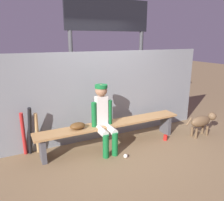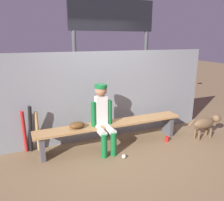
% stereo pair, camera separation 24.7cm
% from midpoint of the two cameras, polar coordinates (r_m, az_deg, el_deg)
% --- Properties ---
extents(ground_plane, '(30.00, 30.00, 0.00)m').
position_cam_midpoint_polar(ground_plane, '(4.53, 1.59, -11.35)').
color(ground_plane, brown).
extents(chainlink_fence, '(4.83, 0.03, 1.82)m').
position_cam_midpoint_polar(chainlink_fence, '(4.59, -0.60, 1.15)').
color(chainlink_fence, gray).
rests_on(chainlink_fence, ground_plane).
extents(dugout_bench, '(2.96, 0.36, 0.47)m').
position_cam_midpoint_polar(dugout_bench, '(4.37, 1.63, -6.92)').
color(dugout_bench, '#AD7F4C').
rests_on(dugout_bench, ground_plane).
extents(player_seated, '(0.41, 0.55, 1.25)m').
position_cam_midpoint_polar(player_seated, '(4.09, -0.52, -4.02)').
color(player_seated, silver).
rests_on(player_seated, ground_plane).
extents(baseball_glove, '(0.28, 0.20, 0.12)m').
position_cam_midpoint_polar(baseball_glove, '(4.09, -7.26, -6.29)').
color(baseball_glove, '#593819').
rests_on(baseball_glove, dugout_bench).
extents(bat_wood_tan, '(0.08, 0.19, 0.80)m').
position_cam_midpoint_polar(bat_wood_tan, '(4.32, -16.98, -7.59)').
color(bat_wood_tan, tan).
rests_on(bat_wood_tan, ground_plane).
extents(bat_aluminum_black, '(0.12, 0.27, 0.93)m').
position_cam_midpoint_polar(bat_aluminum_black, '(4.27, -18.61, -7.08)').
color(bat_aluminum_black, black).
rests_on(bat_aluminum_black, ground_plane).
extents(bat_aluminum_red, '(0.08, 0.17, 0.83)m').
position_cam_midpoint_polar(bat_aluminum_red, '(4.34, -20.03, -7.59)').
color(bat_aluminum_red, '#B22323').
rests_on(bat_aluminum_red, ground_plane).
extents(baseball, '(0.07, 0.07, 0.07)m').
position_cam_midpoint_polar(baseball, '(4.07, 4.85, -14.12)').
color(baseball, white).
rests_on(baseball, ground_plane).
extents(cup_on_ground, '(0.08, 0.08, 0.11)m').
position_cam_midpoint_polar(cup_on_ground, '(4.82, 15.30, -9.51)').
color(cup_on_ground, red).
rests_on(cup_on_ground, ground_plane).
extents(cup_on_bench, '(0.08, 0.08, 0.11)m').
position_cam_midpoint_polar(cup_on_bench, '(4.18, -2.95, -5.80)').
color(cup_on_bench, silver).
rests_on(cup_on_bench, dugout_bench).
extents(scoreboard, '(2.43, 0.27, 3.21)m').
position_cam_midpoint_polar(scoreboard, '(5.65, 2.14, 17.70)').
color(scoreboard, '#3F3F42').
rests_on(scoreboard, ground_plane).
extents(dog, '(0.84, 0.20, 0.49)m').
position_cam_midpoint_polar(dog, '(5.16, 24.22, -5.28)').
color(dog, brown).
rests_on(dog, ground_plane).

